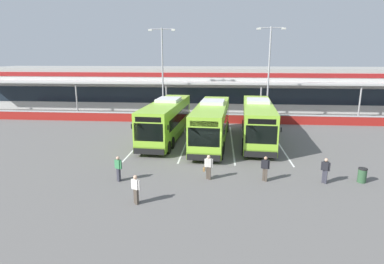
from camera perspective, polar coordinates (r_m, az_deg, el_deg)
The scene contains 18 objects.
ground_plane at distance 24.01m, azimuth 2.60°, elevation -5.45°, with size 200.00×200.00×0.00m, color #605E5B.
terminal_building at distance 49.84m, azimuth 3.98°, elevation 7.97°, with size 70.00×13.00×6.00m.
red_barrier_wall at distance 37.91m, azimuth 3.55°, elevation 2.47°, with size 60.00×0.40×1.10m.
coach_bus_leftmost at distance 30.42m, azimuth -4.56°, elevation 2.07°, with size 3.55×12.29×3.78m.
coach_bus_left_centre at distance 28.90m, azimuth 3.51°, elevation 1.48°, with size 3.55×12.29×3.78m.
coach_bus_centre at distance 30.20m, azimuth 11.59°, elevation 1.75°, with size 3.55×12.29×3.78m.
bay_stripe_far_west at distance 30.59m, azimuth -8.78°, elevation -1.41°, with size 0.14×13.00×0.01m, color silver.
bay_stripe_west at distance 29.89m, azimuth -0.93°, elevation -1.61°, with size 0.14×13.00×0.01m, color silver.
bay_stripe_mid_west at distance 29.76m, azimuth 7.14°, elevation -1.78°, with size 0.14×13.00×0.01m, color silver.
bay_stripe_centre at distance 30.22m, azimuth 15.12°, elevation -1.91°, with size 0.14×13.00×0.01m, color silver.
pedestrian_with_handbag at distance 20.65m, azimuth 2.93°, elevation -6.14°, with size 0.63×0.36×1.62m.
pedestrian_in_dark_coat at distance 21.65m, azimuth 22.65°, elevation -6.23°, with size 0.52×0.40×1.62m.
pedestrian_child at distance 20.87m, azimuth -12.99°, elevation -6.22°, with size 0.52×0.40×1.62m.
pedestrian_near_bin at distance 17.61m, azimuth -9.97°, elevation -9.85°, with size 0.53×0.39×1.62m.
pedestrian_approaching_bus at distance 20.86m, azimuth 12.92°, elevation -6.23°, with size 0.54×0.36×1.62m.
lamp_post_west at distance 40.29m, azimuth -5.28°, elevation 11.31°, with size 3.24×0.28×11.00m.
lamp_post_centre at distance 39.23m, azimuth 13.55°, elevation 10.94°, with size 3.24×0.28×11.00m.
litter_bin at distance 22.91m, azimuth 28.05°, elevation -6.80°, with size 0.54×0.54×0.93m.
Camera 1 is at (0.90, -22.70, 7.79)m, focal length 29.95 mm.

